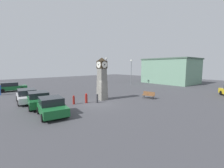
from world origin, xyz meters
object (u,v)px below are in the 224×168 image
at_px(bollard_mid_row, 86,98).
at_px(street_lamp_far_side, 131,70).
at_px(bollard_far_row, 74,100).
at_px(car_silver_hatch, 11,87).
at_px(clock_tower, 102,79).
at_px(bollard_near_tower, 97,98).
at_px(car_navy_sedan, 27,96).
at_px(street_lamp_near_road, 107,69).
at_px(bench, 149,95).
at_px(car_near_tower, 39,99).
at_px(car_by_building, 52,106).
at_px(pedestrian_near_bench, 0,89).

distance_m(bollard_mid_row, street_lamp_far_side, 19.75).
xyz_separation_m(bollard_far_row, car_silver_hatch, (-14.96, -3.81, 0.27)).
height_order(clock_tower, bollard_near_tower, clock_tower).
relative_size(clock_tower, car_navy_sedan, 1.14).
bearing_deg(street_lamp_far_side, bollard_near_tower, -60.72).
distance_m(clock_tower, bollard_far_row, 4.37).
relative_size(clock_tower, car_silver_hatch, 1.19).
height_order(clock_tower, bollard_mid_row, clock_tower).
bearing_deg(car_navy_sedan, bollard_near_tower, 45.98).
bearing_deg(car_navy_sedan, street_lamp_near_road, 114.63).
bearing_deg(bench, street_lamp_near_road, 157.42).
bearing_deg(car_near_tower, bollard_near_tower, 64.72).
bearing_deg(car_silver_hatch, clock_tower, 26.65).
xyz_separation_m(clock_tower, street_lamp_near_road, (-13.87, 12.22, 1.08)).
xyz_separation_m(car_by_building, street_lamp_near_road, (-15.81, 19.27, 2.88)).
height_order(pedestrian_near_bench, street_lamp_near_road, street_lamp_near_road).
height_order(clock_tower, car_near_tower, clock_tower).
xyz_separation_m(bollard_near_tower, bench, (2.60, 6.45, -0.02)).
distance_m(car_navy_sedan, street_lamp_far_side, 23.07).
relative_size(bollard_near_tower, car_near_tower, 0.26).
xyz_separation_m(bollard_mid_row, street_lamp_far_side, (-8.50, 17.61, 2.77)).
bearing_deg(street_lamp_near_road, car_near_tower, -57.71).
relative_size(car_navy_sedan, car_by_building, 1.15).
distance_m(car_by_building, street_lamp_far_side, 24.62).
bearing_deg(street_lamp_far_side, clock_tower, -61.11).
xyz_separation_m(bollard_mid_row, bench, (3.44, 7.42, -0.05)).
height_order(bollard_mid_row, car_navy_sedan, car_navy_sedan).
distance_m(bollard_mid_row, car_by_building, 4.95).
distance_m(car_near_tower, pedestrian_near_bench, 10.96).
height_order(car_near_tower, car_by_building, car_near_tower).
xyz_separation_m(car_by_building, pedestrian_near_bench, (-14.32, -2.34, 0.17)).
xyz_separation_m(car_by_building, car_silver_hatch, (-17.18, -0.59, -0.01)).
height_order(bollard_near_tower, car_by_building, car_by_building).
relative_size(clock_tower, bollard_far_row, 5.28).
bearing_deg(car_by_building, street_lamp_near_road, 129.36).
bearing_deg(bollard_near_tower, car_near_tower, -115.28).
xyz_separation_m(pedestrian_near_bench, street_lamp_near_road, (-1.49, 21.62, 2.71)).
bearing_deg(street_lamp_near_road, bench, -22.58).
bearing_deg(street_lamp_near_road, bollard_far_row, -49.73).
xyz_separation_m(bollard_far_row, street_lamp_near_road, (-13.60, 16.05, 3.16)).
relative_size(clock_tower, street_lamp_far_side, 0.93).
xyz_separation_m(bench, pedestrian_near_bench, (-15.95, -14.37, 0.43)).
distance_m(car_silver_hatch, street_lamp_far_side, 23.95).
bearing_deg(bollard_far_row, pedestrian_near_bench, -155.31).
bearing_deg(car_navy_sedan, bollard_mid_row, 45.45).
bearing_deg(car_by_building, bench, 82.27).
xyz_separation_m(bollard_far_row, car_near_tower, (-1.40, -3.25, 0.29)).
bearing_deg(car_silver_hatch, car_by_building, 1.96).
bearing_deg(car_by_building, car_navy_sedan, -176.32).
bearing_deg(bollard_mid_row, clock_tower, 93.14).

